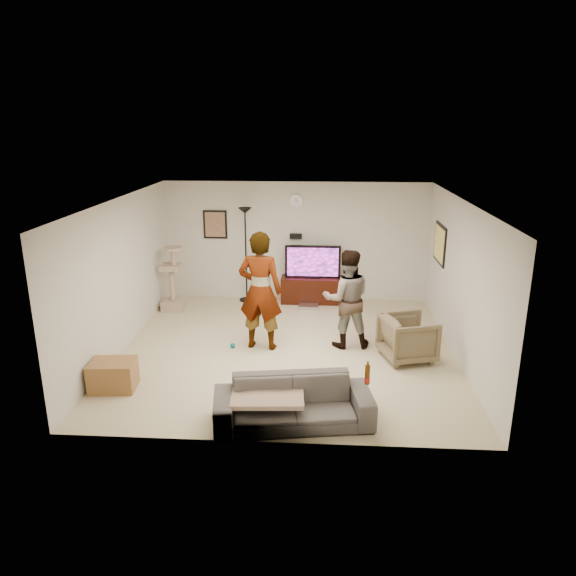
# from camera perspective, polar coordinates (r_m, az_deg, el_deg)

# --- Properties ---
(floor) EXTENTS (5.50, 5.50, 0.02)m
(floor) POSITION_cam_1_polar(r_m,az_deg,el_deg) (9.12, -0.04, -6.57)
(floor) COLOR beige
(floor) RESTS_ON ground
(ceiling) EXTENTS (5.50, 5.50, 0.02)m
(ceiling) POSITION_cam_1_polar(r_m,az_deg,el_deg) (8.42, -0.04, 9.32)
(ceiling) COLOR white
(ceiling) RESTS_ON wall_back
(wall_back) EXTENTS (5.50, 0.04, 2.50)m
(wall_back) POSITION_cam_1_polar(r_m,az_deg,el_deg) (11.35, 0.85, 4.93)
(wall_back) COLOR beige
(wall_back) RESTS_ON floor
(wall_front) EXTENTS (5.50, 0.04, 2.50)m
(wall_front) POSITION_cam_1_polar(r_m,az_deg,el_deg) (6.10, -1.70, -6.16)
(wall_front) COLOR beige
(wall_front) RESTS_ON floor
(wall_left) EXTENTS (0.04, 5.50, 2.50)m
(wall_left) POSITION_cam_1_polar(r_m,az_deg,el_deg) (9.27, -17.27, 1.31)
(wall_left) COLOR beige
(wall_left) RESTS_ON floor
(wall_right) EXTENTS (0.04, 5.50, 2.50)m
(wall_right) POSITION_cam_1_polar(r_m,az_deg,el_deg) (8.95, 17.82, 0.70)
(wall_right) COLOR beige
(wall_right) RESTS_ON floor
(wall_clock) EXTENTS (0.26, 0.04, 0.26)m
(wall_clock) POSITION_cam_1_polar(r_m,az_deg,el_deg) (11.17, 0.86, 9.16)
(wall_clock) COLOR white
(wall_clock) RESTS_ON wall_back
(wall_speaker) EXTENTS (0.25, 0.10, 0.10)m
(wall_speaker) POSITION_cam_1_polar(r_m,az_deg,el_deg) (11.26, 0.84, 5.51)
(wall_speaker) COLOR black
(wall_speaker) RESTS_ON wall_back
(picture_back) EXTENTS (0.42, 0.03, 0.52)m
(picture_back) POSITION_cam_1_polar(r_m,az_deg,el_deg) (11.46, -7.73, 6.69)
(picture_back) COLOR #805E49
(picture_back) RESTS_ON wall_back
(picture_right) EXTENTS (0.03, 0.78, 0.62)m
(picture_right) POSITION_cam_1_polar(r_m,az_deg,el_deg) (10.39, 15.79, 4.54)
(picture_right) COLOR #F9F36D
(picture_right) RESTS_ON wall_right
(tv_stand) EXTENTS (1.31, 0.45, 0.55)m
(tv_stand) POSITION_cam_1_polar(r_m,az_deg,el_deg) (11.35, 2.60, -0.19)
(tv_stand) COLOR black
(tv_stand) RESTS_ON floor
(console_box) EXTENTS (0.40, 0.30, 0.07)m
(console_box) POSITION_cam_1_polar(r_m,az_deg,el_deg) (11.05, 2.18, -1.97)
(console_box) COLOR silver
(console_box) RESTS_ON floor
(tv) EXTENTS (1.15, 0.08, 0.68)m
(tv) POSITION_cam_1_polar(r_m,az_deg,el_deg) (11.18, 2.64, 2.81)
(tv) COLOR black
(tv) RESTS_ON tv_stand
(tv_screen) EXTENTS (1.06, 0.01, 0.60)m
(tv_screen) POSITION_cam_1_polar(r_m,az_deg,el_deg) (11.14, 2.64, 2.76)
(tv_screen) COLOR #E82BCF
(tv_screen) RESTS_ON tv
(floor_lamp) EXTENTS (0.32, 0.32, 1.99)m
(floor_lamp) POSITION_cam_1_polar(r_m,az_deg,el_deg) (11.29, -4.48, 3.49)
(floor_lamp) COLOR black
(floor_lamp) RESTS_ON floor
(cat_tree) EXTENTS (0.43, 0.43, 1.32)m
(cat_tree) POSITION_cam_1_polar(r_m,az_deg,el_deg) (11.03, -12.23, 1.02)
(cat_tree) COLOR tan
(cat_tree) RESTS_ON floor
(person_left) EXTENTS (0.79, 0.57, 2.00)m
(person_left) POSITION_cam_1_polar(r_m,az_deg,el_deg) (8.86, -2.96, -0.31)
(person_left) COLOR #9A9A9A
(person_left) RESTS_ON floor
(person_right) EXTENTS (0.88, 0.72, 1.68)m
(person_right) POSITION_cam_1_polar(r_m,az_deg,el_deg) (9.02, 6.25, -1.16)
(person_right) COLOR teal
(person_right) RESTS_ON floor
(sofa) EXTENTS (2.08, 1.07, 0.58)m
(sofa) POSITION_cam_1_polar(r_m,az_deg,el_deg) (6.91, 0.53, -12.04)
(sofa) COLOR #4A4542
(sofa) RESTS_ON floor
(throw_blanket) EXTENTS (0.94, 0.76, 0.06)m
(throw_blanket) POSITION_cam_1_polar(r_m,az_deg,el_deg) (6.89, -2.17, -11.21)
(throw_blanket) COLOR tan
(throw_blanket) RESTS_ON sofa
(beer_bottle) EXTENTS (0.06, 0.06, 0.25)m
(beer_bottle) POSITION_cam_1_polar(r_m,az_deg,el_deg) (6.74, 8.41, -9.08)
(beer_bottle) COLOR #512905
(beer_bottle) RESTS_ON sofa
(armchair) EXTENTS (0.97, 0.96, 0.72)m
(armchair) POSITION_cam_1_polar(r_m,az_deg,el_deg) (8.83, 12.59, -5.21)
(armchair) COLOR brown
(armchair) RESTS_ON floor
(side_table) EXTENTS (0.67, 0.53, 0.42)m
(side_table) POSITION_cam_1_polar(r_m,az_deg,el_deg) (8.16, -18.06, -8.77)
(side_table) COLOR brown
(side_table) RESTS_ON floor
(toy_ball) EXTENTS (0.09, 0.09, 0.09)m
(toy_ball) POSITION_cam_1_polar(r_m,az_deg,el_deg) (9.20, -5.88, -6.08)
(toy_ball) COLOR #006993
(toy_ball) RESTS_ON floor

